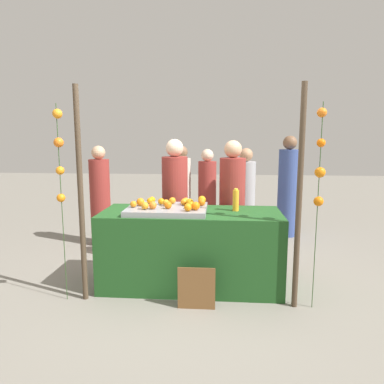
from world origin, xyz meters
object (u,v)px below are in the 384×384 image
object	(u,v)px
stall_counter	(191,249)
vendor_left	(175,208)
chalkboard_sign	(196,289)
orange_0	(152,200)
orange_1	(172,201)
vendor_right	(232,209)
juice_bottle	(236,200)

from	to	relation	value
stall_counter	vendor_left	bearing A→B (deg)	112.14
stall_counter	chalkboard_sign	xyz separation A→B (m)	(0.10, -0.57, -0.23)
orange_0	vendor_left	size ratio (longest dim) A/B	0.04
orange_1	chalkboard_sign	distance (m)	1.09
chalkboard_sign	vendor_right	size ratio (longest dim) A/B	0.27
juice_bottle	chalkboard_sign	distance (m)	1.10
orange_0	juice_bottle	distance (m)	0.99
stall_counter	vendor_right	distance (m)	0.88
orange_0	vendor_right	world-z (taller)	vendor_right
stall_counter	vendor_right	xyz separation A→B (m)	(0.48, 0.65, 0.34)
chalkboard_sign	vendor_right	bearing A→B (deg)	72.65
orange_0	juice_bottle	bearing A→B (deg)	-5.75
juice_bottle	vendor_right	distance (m)	0.61
stall_counter	vendor_right	world-z (taller)	vendor_right
orange_0	chalkboard_sign	size ratio (longest dim) A/B	0.16
stall_counter	vendor_right	size ratio (longest dim) A/B	1.22
vendor_left	juice_bottle	bearing A→B (deg)	-36.42
chalkboard_sign	vendor_right	world-z (taller)	vendor_right
vendor_right	juice_bottle	bearing A→B (deg)	-87.83
stall_counter	chalkboard_sign	distance (m)	0.62
orange_0	chalkboard_sign	distance (m)	1.21
vendor_left	vendor_right	bearing A→B (deg)	0.09
stall_counter	juice_bottle	bearing A→B (deg)	9.28
orange_1	juice_bottle	world-z (taller)	juice_bottle
stall_counter	orange_0	distance (m)	0.74
orange_1	vendor_left	distance (m)	0.55
stall_counter	vendor_left	distance (m)	0.78
stall_counter	orange_1	size ratio (longest dim) A/B	26.16
orange_0	chalkboard_sign	xyz separation A→B (m)	(0.58, -0.75, -0.76)
orange_1	vendor_right	bearing A→B (deg)	36.16
stall_counter	juice_bottle	world-z (taller)	juice_bottle
orange_0	stall_counter	bearing A→B (deg)	-20.78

